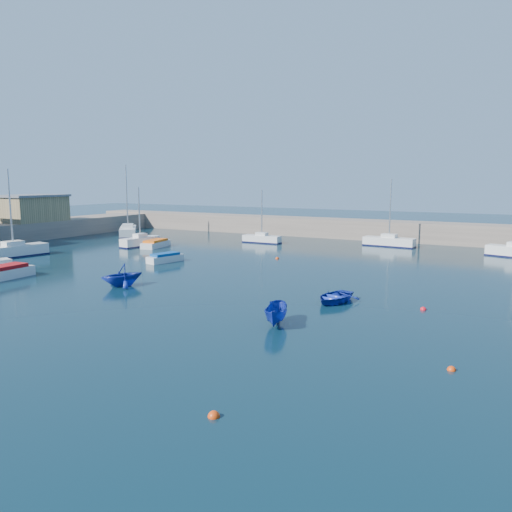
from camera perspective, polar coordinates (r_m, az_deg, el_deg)
The scene contains 18 objects.
ground at distance 29.64m, azimuth -11.22°, elevation -7.37°, with size 220.00×220.00×0.00m, color #0A232E.
back_wall at distance 70.55m, azimuth 13.41°, elevation 2.92°, with size 96.00×4.50×2.60m, color #7A6A5D.
brick_shed_a at distance 75.89m, azimuth -24.26°, elevation 4.90°, with size 6.00×8.00×3.40m, color #8C7A51.
sailboat_2 at distance 59.02m, azimuth -25.98°, elevation 0.57°, with size 3.06×7.23×9.26m.
sailboat_3 at distance 63.21m, azimuth -13.09°, elevation 1.67°, with size 2.09×5.47×7.25m.
sailboat_4 at distance 75.89m, azimuth -14.41°, elevation 2.80°, with size 6.83×7.39×10.28m.
sailboat_5 at distance 64.90m, azimuth 0.67°, elevation 2.00°, with size 5.10×1.47×6.82m.
sailboat_6 at distance 63.65m, azimuth 14.95°, elevation 1.63°, with size 6.32×2.17×8.23m.
motorboat_0 at distance 46.23m, azimuth -26.95°, elevation -1.71°, with size 2.02×5.10×1.12m.
motorboat_1 at distance 50.44m, azimuth -10.34°, elevation -0.21°, with size 2.16×3.95×0.92m.
motorboat_2 at distance 61.79m, azimuth -11.40°, elevation 1.40°, with size 2.44×4.82×0.95m.
dinghy_center at distance 33.84m, azimuth 8.93°, elevation -4.64°, with size 2.57×3.60×0.75m, color #162997.
dinghy_left at distance 39.74m, azimuth -15.07°, elevation -2.12°, with size 2.84×3.29×1.74m, color #162997.
dinghy_right at distance 28.31m, azimuth 2.34°, elevation -6.71°, with size 1.17×3.11×1.20m, color #162997.
buoy_1 at distance 33.36m, azimuth 18.57°, elevation -5.85°, with size 0.39×0.39×0.39m, color red.
buoy_2 at distance 23.60m, azimuth 21.44°, elevation -12.06°, with size 0.38×0.38×0.38m, color red.
buoy_3 at distance 51.84m, azimuth 2.44°, elevation -0.32°, with size 0.38×0.38×0.38m, color red.
buoy_5 at distance 18.19m, azimuth -4.84°, elevation -17.85°, with size 0.44×0.44×0.44m, color red.
Camera 1 is at (18.41, -21.76, 8.12)m, focal length 35.00 mm.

